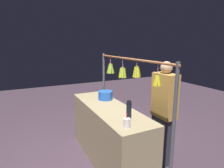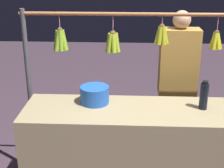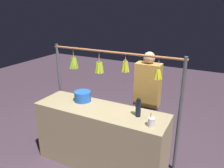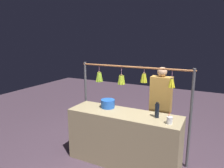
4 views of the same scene
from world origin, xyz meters
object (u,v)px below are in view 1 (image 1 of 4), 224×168
object	(u,v)px
drink_cup	(127,123)
vendor_person	(164,115)
blue_bucket	(105,95)
water_bottle	(129,110)

from	to	relation	value
drink_cup	vendor_person	xyz separation A→B (m)	(0.34, -0.85, -0.17)
drink_cup	blue_bucket	bearing A→B (deg)	-11.97
blue_bucket	water_bottle	bearing A→B (deg)	175.26
blue_bucket	drink_cup	size ratio (longest dim) A/B	1.43
blue_bucket	drink_cup	distance (m)	1.14
water_bottle	vendor_person	xyz separation A→B (m)	(0.11, -0.69, -0.23)
water_bottle	vendor_person	world-z (taller)	vendor_person
blue_bucket	vendor_person	bearing A→B (deg)	-141.92
water_bottle	drink_cup	size ratio (longest dim) A/B	1.43
water_bottle	vendor_person	distance (m)	0.73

